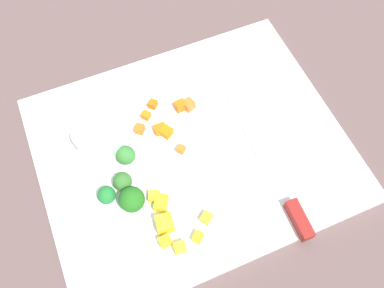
{
  "coord_description": "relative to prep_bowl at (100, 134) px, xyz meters",
  "views": [
    {
      "loc": [
        0.12,
        0.28,
        0.6
      ],
      "look_at": [
        0.0,
        0.0,
        0.02
      ],
      "focal_mm": 38.11,
      "sensor_mm": 36.0,
      "label": 1
    }
  ],
  "objects": [
    {
      "name": "chef_knife",
      "position": [
        -0.23,
        0.17,
        -0.02
      ],
      "size": [
        0.03,
        0.32,
        0.02
      ],
      "rotation": [
        0.0,
        0.0,
        4.68
      ],
      "color": "silver",
      "rests_on": "cutting_board"
    },
    {
      "name": "carrot_dice_5",
      "position": [
        -0.09,
        0.02,
        -0.01
      ],
      "size": [
        0.02,
        0.02,
        0.01
      ],
      "primitive_type": "cube",
      "rotation": [
        0.0,
        0.0,
        3.14
      ],
      "color": "orange",
      "rests_on": "cutting_board"
    },
    {
      "name": "carrot_dice_0",
      "position": [
        -0.06,
        0.01,
        -0.02
      ],
      "size": [
        0.02,
        0.02,
        0.01
      ],
      "primitive_type": "cube",
      "rotation": [
        0.0,
        0.0,
        2.49
      ],
      "color": "orange",
      "rests_on": "cutting_board"
    },
    {
      "name": "broccoli_floret_2",
      "position": [
        -0.01,
        0.09,
        -0.01
      ],
      "size": [
        0.03,
        0.03,
        0.03
      ],
      "color": "#85BA65",
      "rests_on": "cutting_board"
    },
    {
      "name": "pepper_dice_4",
      "position": [
        -0.03,
        0.2,
        -0.01
      ],
      "size": [
        0.02,
        0.02,
        0.02
      ],
      "primitive_type": "cube",
      "rotation": [
        0.0,
        0.0,
        0.1
      ],
      "color": "yellow",
      "rests_on": "cutting_board"
    },
    {
      "name": "pepper_dice_1",
      "position": [
        -0.08,
        0.21,
        -0.02
      ],
      "size": [
        0.02,
        0.02,
        0.01
      ],
      "primitive_type": "cube",
      "rotation": [
        0.0,
        0.0,
        2.33
      ],
      "color": "yellow",
      "rests_on": "cutting_board"
    },
    {
      "name": "carrot_dice_4",
      "position": [
        -0.11,
        0.06,
        -0.02
      ],
      "size": [
        0.02,
        0.02,
        0.01
      ],
      "primitive_type": "cube",
      "rotation": [
        0.0,
        0.0,
        2.25
      ],
      "color": "orange",
      "rests_on": "cutting_board"
    },
    {
      "name": "pepper_dice_2",
      "position": [
        -0.04,
        0.13,
        -0.02
      ],
      "size": [
        0.02,
        0.02,
        0.01
      ],
      "primitive_type": "cube",
      "rotation": [
        0.0,
        0.0,
        2.76
      ],
      "color": "yellow",
      "rests_on": "cutting_board"
    },
    {
      "name": "broccoli_floret_0",
      "position": [
        0.02,
        0.1,
        -0.0
      ],
      "size": [
        0.03,
        0.03,
        0.03
      ],
      "color": "#91B66B",
      "rests_on": "cutting_board"
    },
    {
      "name": "cutting_board",
      "position": [
        -0.13,
        0.07,
        -0.03
      ],
      "size": [
        0.49,
        0.4,
        0.01
      ],
      "primitive_type": "cube",
      "color": "white",
      "rests_on": "ground_plane"
    },
    {
      "name": "broccoli_floret_1",
      "position": [
        -0.01,
        0.12,
        -0.0
      ],
      "size": [
        0.04,
        0.04,
        0.04
      ],
      "color": "#90AE68",
      "rests_on": "cutting_board"
    },
    {
      "name": "ground_plane",
      "position": [
        -0.13,
        0.07,
        -0.03
      ],
      "size": [
        4.0,
        4.0,
        0.0
      ],
      "primitive_type": "plane",
      "color": "brown"
    },
    {
      "name": "carrot_dice_7",
      "position": [
        -0.15,
        -0.01,
        -0.01
      ],
      "size": [
        0.02,
        0.02,
        0.02
      ],
      "primitive_type": "cube",
      "rotation": [
        0.0,
        0.0,
        1.92
      ],
      "color": "orange",
      "rests_on": "cutting_board"
    },
    {
      "name": "pepper_dice_3",
      "position": [
        -0.05,
        0.14,
        -0.01
      ],
      "size": [
        0.03,
        0.03,
        0.02
      ],
      "primitive_type": "cube",
      "rotation": [
        0.0,
        0.0,
        1.04
      ],
      "color": "yellow",
      "rests_on": "cutting_board"
    },
    {
      "name": "carrot_dice_2",
      "position": [
        -0.08,
        -0.01,
        -0.02
      ],
      "size": [
        0.02,
        0.02,
        0.01
      ],
      "primitive_type": "cube",
      "rotation": [
        0.0,
        0.0,
        0.69
      ],
      "color": "orange",
      "rests_on": "cutting_board"
    },
    {
      "name": "pepper_dice_5",
      "position": [
        -0.04,
        0.17,
        -0.01
      ],
      "size": [
        0.03,
        0.03,
        0.02
      ],
      "primitive_type": "cube",
      "rotation": [
        0.0,
        0.0,
        1.43
      ],
      "color": "yellow",
      "rests_on": "cutting_board"
    },
    {
      "name": "broccoli_floret_3",
      "position": [
        -0.03,
        0.05,
        -0.01
      ],
      "size": [
        0.03,
        0.03,
        0.03
      ],
      "color": "#7FBA5D",
      "rests_on": "cutting_board"
    },
    {
      "name": "carrot_dice_6",
      "position": [
        -0.1,
        -0.03,
        -0.02
      ],
      "size": [
        0.02,
        0.02,
        0.01
      ],
      "primitive_type": "cube",
      "rotation": [
        0.0,
        0.0,
        0.77
      ],
      "color": "orange",
      "rests_on": "cutting_board"
    },
    {
      "name": "pepper_dice_6",
      "position": [
        -0.1,
        0.19,
        -0.02
      ],
      "size": [
        0.02,
        0.02,
        0.01
      ],
      "primitive_type": "cube",
      "rotation": [
        0.0,
        0.0,
        0.6
      ],
      "color": "yellow",
      "rests_on": "cutting_board"
    },
    {
      "name": "pepper_dice_0",
      "position": [
        -0.05,
        0.21,
        -0.01
      ],
      "size": [
        0.02,
        0.02,
        0.02
      ],
      "primitive_type": "cube",
      "rotation": [
        0.0,
        0.0,
        3.06
      ],
      "color": "yellow",
      "rests_on": "cutting_board"
    },
    {
      "name": "prep_bowl",
      "position": [
        0.0,
        0.0,
        0.0
      ],
      "size": [
        0.09,
        0.09,
        0.04
      ],
      "primitive_type": "cylinder",
      "color": "white",
      "rests_on": "cutting_board"
    },
    {
      "name": "carrot_dice_3",
      "position": [
        -0.14,
        -0.01,
        -0.01
      ],
      "size": [
        0.02,
        0.02,
        0.02
      ],
      "primitive_type": "cube",
      "rotation": [
        0.0,
        0.0,
        1.68
      ],
      "color": "orange",
      "rests_on": "cutting_board"
    },
    {
      "name": "carrot_dice_1",
      "position": [
        -0.1,
        0.03,
        -0.01
      ],
      "size": [
        0.02,
        0.02,
        0.02
      ],
      "primitive_type": "cube",
      "rotation": [
        0.0,
        0.0,
        2.13
      ],
      "color": "orange",
      "rests_on": "cutting_board"
    }
  ]
}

